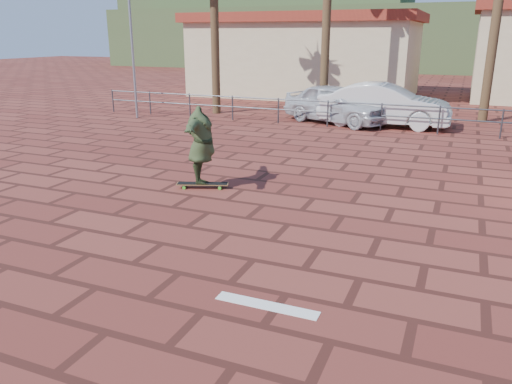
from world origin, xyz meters
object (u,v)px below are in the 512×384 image
car_silver (337,104)px  longboard (202,184)px  car_white (384,105)px  skateboarder (201,145)px

car_silver → longboard: bearing=-160.9°
car_white → car_silver: bearing=89.9°
car_silver → car_white: (1.84, 0.00, 0.04)m
car_silver → car_white: size_ratio=0.91×
longboard → car_silver: bearing=65.7°
skateboarder → car_silver: bearing=-23.5°
skateboarder → car_white: 10.23m
longboard → car_white: (2.51, 9.91, 0.71)m
skateboarder → car_white: bearing=-33.8°
longboard → car_white: car_white is taller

